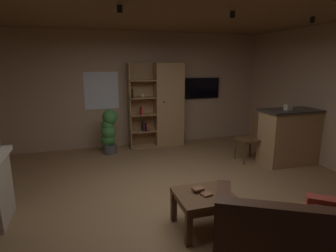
{
  "coord_description": "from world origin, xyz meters",
  "views": [
    {
      "loc": [
        -1.2,
        -3.54,
        1.99
      ],
      "look_at": [
        0.0,
        0.4,
        1.05
      ],
      "focal_mm": 29.67,
      "sensor_mm": 36.0,
      "label": 1
    }
  ],
  "objects_px": {
    "bookshelf_cabinet": "(165,105)",
    "wall_mounted_tv": "(202,88)",
    "table_book_1": "(198,189)",
    "tissue_box": "(288,107)",
    "table_book_0": "(207,194)",
    "coffee_table": "(204,201)",
    "potted_floor_plant": "(109,131)",
    "leather_couch": "(297,242)",
    "dining_chair": "(252,136)",
    "kitchen_bar_counter": "(293,136)"
  },
  "relations": [
    {
      "from": "tissue_box",
      "to": "leather_couch",
      "type": "bearing_deg",
      "value": -127.07
    },
    {
      "from": "wall_mounted_tv",
      "to": "table_book_1",
      "type": "bearing_deg",
      "value": -114.12
    },
    {
      "from": "kitchen_bar_counter",
      "to": "tissue_box",
      "type": "xyz_separation_m",
      "value": [
        -0.21,
        -0.03,
        0.6
      ]
    },
    {
      "from": "tissue_box",
      "to": "dining_chair",
      "type": "bearing_deg",
      "value": 144.16
    },
    {
      "from": "coffee_table",
      "to": "wall_mounted_tv",
      "type": "xyz_separation_m",
      "value": [
        1.61,
        3.8,
        0.99
      ]
    },
    {
      "from": "tissue_box",
      "to": "table_book_0",
      "type": "distance_m",
      "value": 3.02
    },
    {
      "from": "tissue_box",
      "to": "potted_floor_plant",
      "type": "distance_m",
      "value": 3.76
    },
    {
      "from": "tissue_box",
      "to": "table_book_0",
      "type": "bearing_deg",
      "value": -146.25
    },
    {
      "from": "table_book_0",
      "to": "potted_floor_plant",
      "type": "height_order",
      "value": "potted_floor_plant"
    },
    {
      "from": "leather_couch",
      "to": "tissue_box",
      "type": "bearing_deg",
      "value": 52.93
    },
    {
      "from": "tissue_box",
      "to": "coffee_table",
      "type": "bearing_deg",
      "value": -147.05
    },
    {
      "from": "tissue_box",
      "to": "coffee_table",
      "type": "xyz_separation_m",
      "value": [
        -2.46,
        -1.59,
        -0.79
      ]
    },
    {
      "from": "kitchen_bar_counter",
      "to": "tissue_box",
      "type": "relative_size",
      "value": 11.32
    },
    {
      "from": "table_book_0",
      "to": "coffee_table",
      "type": "bearing_deg",
      "value": 100.06
    },
    {
      "from": "dining_chair",
      "to": "leather_couch",
      "type": "bearing_deg",
      "value": -115.6
    },
    {
      "from": "tissue_box",
      "to": "table_book_1",
      "type": "bearing_deg",
      "value": -148.84
    },
    {
      "from": "bookshelf_cabinet",
      "to": "leather_couch",
      "type": "bearing_deg",
      "value": -89.94
    },
    {
      "from": "bookshelf_cabinet",
      "to": "wall_mounted_tv",
      "type": "relative_size",
      "value": 2.15
    },
    {
      "from": "coffee_table",
      "to": "wall_mounted_tv",
      "type": "relative_size",
      "value": 0.73
    },
    {
      "from": "leather_couch",
      "to": "wall_mounted_tv",
      "type": "distance_m",
      "value": 4.94
    },
    {
      "from": "kitchen_bar_counter",
      "to": "table_book_1",
      "type": "height_order",
      "value": "kitchen_bar_counter"
    },
    {
      "from": "wall_mounted_tv",
      "to": "table_book_0",
      "type": "bearing_deg",
      "value": -112.69
    },
    {
      "from": "tissue_box",
      "to": "dining_chair",
      "type": "xyz_separation_m",
      "value": [
        -0.51,
        0.37,
        -0.62
      ]
    },
    {
      "from": "tissue_box",
      "to": "leather_couch",
      "type": "distance_m",
      "value": 3.25
    },
    {
      "from": "bookshelf_cabinet",
      "to": "wall_mounted_tv",
      "type": "bearing_deg",
      "value": 11.29
    },
    {
      "from": "leather_couch",
      "to": "kitchen_bar_counter",
      "type": "bearing_deg",
      "value": 50.3
    },
    {
      "from": "coffee_table",
      "to": "wall_mounted_tv",
      "type": "distance_m",
      "value": 4.24
    },
    {
      "from": "bookshelf_cabinet",
      "to": "dining_chair",
      "type": "bearing_deg",
      "value": -49.63
    },
    {
      "from": "kitchen_bar_counter",
      "to": "leather_couch",
      "type": "relative_size",
      "value": 0.77
    },
    {
      "from": "leather_couch",
      "to": "dining_chair",
      "type": "xyz_separation_m",
      "value": [
        1.38,
        2.87,
        0.22
      ]
    },
    {
      "from": "dining_chair",
      "to": "potted_floor_plant",
      "type": "bearing_deg",
      "value": 154.2
    },
    {
      "from": "kitchen_bar_counter",
      "to": "wall_mounted_tv",
      "type": "distance_m",
      "value": 2.55
    },
    {
      "from": "bookshelf_cabinet",
      "to": "wall_mounted_tv",
      "type": "xyz_separation_m",
      "value": [
        1.05,
        0.21,
        0.37
      ]
    },
    {
      "from": "table_book_0",
      "to": "dining_chair",
      "type": "xyz_separation_m",
      "value": [
        1.93,
        2.01,
        0.06
      ]
    },
    {
      "from": "leather_couch",
      "to": "table_book_0",
      "type": "xyz_separation_m",
      "value": [
        -0.56,
        0.87,
        0.16
      ]
    },
    {
      "from": "tissue_box",
      "to": "table_book_1",
      "type": "relative_size",
      "value": 0.9
    },
    {
      "from": "leather_couch",
      "to": "table_book_1",
      "type": "height_order",
      "value": "leather_couch"
    },
    {
      "from": "coffee_table",
      "to": "bookshelf_cabinet",
      "type": "bearing_deg",
      "value": 81.13
    },
    {
      "from": "table_book_0",
      "to": "tissue_box",
      "type": "bearing_deg",
      "value": 33.75
    },
    {
      "from": "coffee_table",
      "to": "table_book_1",
      "type": "xyz_separation_m",
      "value": [
        -0.05,
        0.07,
        0.13
      ]
    },
    {
      "from": "leather_couch",
      "to": "wall_mounted_tv",
      "type": "bearing_deg",
      "value": 77.44
    },
    {
      "from": "table_book_0",
      "to": "potted_floor_plant",
      "type": "bearing_deg",
      "value": 104.04
    },
    {
      "from": "tissue_box",
      "to": "table_book_1",
      "type": "height_order",
      "value": "tissue_box"
    },
    {
      "from": "table_book_1",
      "to": "wall_mounted_tv",
      "type": "bearing_deg",
      "value": 65.88
    },
    {
      "from": "leather_couch",
      "to": "table_book_0",
      "type": "bearing_deg",
      "value": 122.68
    },
    {
      "from": "kitchen_bar_counter",
      "to": "tissue_box",
      "type": "distance_m",
      "value": 0.64
    },
    {
      "from": "table_book_0",
      "to": "wall_mounted_tv",
      "type": "relative_size",
      "value": 0.13
    },
    {
      "from": "table_book_0",
      "to": "dining_chair",
      "type": "distance_m",
      "value": 2.79
    },
    {
      "from": "table_book_0",
      "to": "wall_mounted_tv",
      "type": "bearing_deg",
      "value": 67.31
    },
    {
      "from": "leather_couch",
      "to": "potted_floor_plant",
      "type": "bearing_deg",
      "value": 108.3
    }
  ]
}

